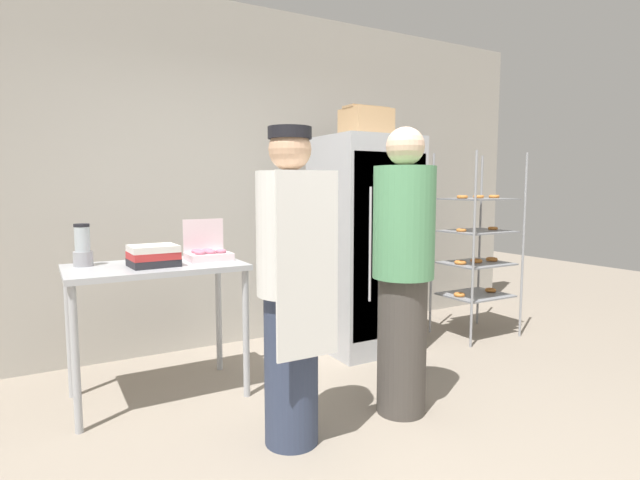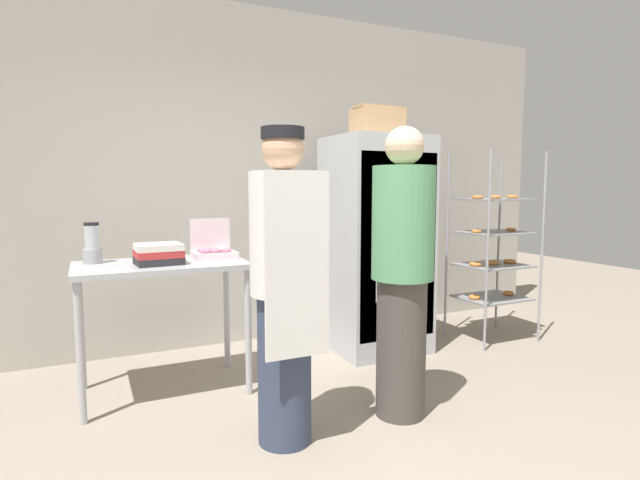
{
  "view_description": "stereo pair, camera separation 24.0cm",
  "coord_description": "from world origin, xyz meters",
  "px_view_note": "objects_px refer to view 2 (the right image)",
  "views": [
    {
      "loc": [
        -1.6,
        -1.98,
        1.39
      ],
      "look_at": [
        -0.08,
        0.7,
        1.06
      ],
      "focal_mm": 28.0,
      "sensor_mm": 36.0,
      "label": 1
    },
    {
      "loc": [
        -1.39,
        -2.09,
        1.39
      ],
      "look_at": [
        -0.08,
        0.7,
        1.06
      ],
      "focal_mm": 28.0,
      "sensor_mm": 36.0,
      "label": 2
    }
  ],
  "objects_px": {
    "baking_rack": "(493,249)",
    "person_customer": "(402,271)",
    "donut_box": "(214,252)",
    "blender_pitcher": "(92,245)",
    "binder_stack": "(159,254)",
    "refrigerator": "(376,245)",
    "person_baker": "(284,283)",
    "cardboard_storage_box": "(377,122)"
  },
  "relations": [
    {
      "from": "donut_box",
      "to": "refrigerator",
      "type": "bearing_deg",
      "value": 5.88
    },
    {
      "from": "donut_box",
      "to": "binder_stack",
      "type": "height_order",
      "value": "donut_box"
    },
    {
      "from": "donut_box",
      "to": "cardboard_storage_box",
      "type": "xyz_separation_m",
      "value": [
        1.42,
        0.16,
        0.99
      ]
    },
    {
      "from": "refrigerator",
      "to": "binder_stack",
      "type": "xyz_separation_m",
      "value": [
        -1.8,
        -0.24,
        0.05
      ]
    },
    {
      "from": "baking_rack",
      "to": "binder_stack",
      "type": "xyz_separation_m",
      "value": [
        -2.92,
        -0.03,
        0.12
      ]
    },
    {
      "from": "person_customer",
      "to": "refrigerator",
      "type": "bearing_deg",
      "value": 65.55
    },
    {
      "from": "blender_pitcher",
      "to": "person_customer",
      "type": "height_order",
      "value": "person_customer"
    },
    {
      "from": "donut_box",
      "to": "cardboard_storage_box",
      "type": "distance_m",
      "value": 1.74
    },
    {
      "from": "refrigerator",
      "to": "person_baker",
      "type": "height_order",
      "value": "refrigerator"
    },
    {
      "from": "refrigerator",
      "to": "person_baker",
      "type": "distance_m",
      "value": 1.73
    },
    {
      "from": "donut_box",
      "to": "person_customer",
      "type": "bearing_deg",
      "value": -48.49
    },
    {
      "from": "blender_pitcher",
      "to": "cardboard_storage_box",
      "type": "distance_m",
      "value": 2.38
    },
    {
      "from": "refrigerator",
      "to": "blender_pitcher",
      "type": "height_order",
      "value": "refrigerator"
    },
    {
      "from": "donut_box",
      "to": "person_customer",
      "type": "relative_size",
      "value": 0.17
    },
    {
      "from": "cardboard_storage_box",
      "to": "person_baker",
      "type": "xyz_separation_m",
      "value": [
        -1.29,
        -1.17,
        -1.04
      ]
    },
    {
      "from": "blender_pitcher",
      "to": "person_baker",
      "type": "xyz_separation_m",
      "value": [
        0.91,
        -1.14,
        -0.12
      ]
    },
    {
      "from": "baking_rack",
      "to": "person_customer",
      "type": "xyz_separation_m",
      "value": [
        -1.64,
        -0.95,
        0.06
      ]
    },
    {
      "from": "blender_pitcher",
      "to": "binder_stack",
      "type": "height_order",
      "value": "blender_pitcher"
    },
    {
      "from": "blender_pitcher",
      "to": "person_baker",
      "type": "distance_m",
      "value": 1.46
    },
    {
      "from": "refrigerator",
      "to": "baking_rack",
      "type": "height_order",
      "value": "refrigerator"
    },
    {
      "from": "blender_pitcher",
      "to": "cardboard_storage_box",
      "type": "relative_size",
      "value": 0.72
    },
    {
      "from": "donut_box",
      "to": "binder_stack",
      "type": "distance_m",
      "value": 0.4
    },
    {
      "from": "donut_box",
      "to": "blender_pitcher",
      "type": "height_order",
      "value": "donut_box"
    },
    {
      "from": "donut_box",
      "to": "cardboard_storage_box",
      "type": "relative_size",
      "value": 0.78
    },
    {
      "from": "donut_box",
      "to": "person_customer",
      "type": "xyz_separation_m",
      "value": [
        0.89,
        -1.01,
        -0.05
      ]
    },
    {
      "from": "donut_box",
      "to": "blender_pitcher",
      "type": "bearing_deg",
      "value": 170.69
    },
    {
      "from": "cardboard_storage_box",
      "to": "person_customer",
      "type": "distance_m",
      "value": 1.65
    },
    {
      "from": "cardboard_storage_box",
      "to": "person_baker",
      "type": "bearing_deg",
      "value": -137.64
    },
    {
      "from": "baking_rack",
      "to": "blender_pitcher",
      "type": "bearing_deg",
      "value": 176.74
    },
    {
      "from": "blender_pitcher",
      "to": "person_customer",
      "type": "relative_size",
      "value": 0.16
    },
    {
      "from": "blender_pitcher",
      "to": "donut_box",
      "type": "bearing_deg",
      "value": -9.31
    },
    {
      "from": "baking_rack",
      "to": "cardboard_storage_box",
      "type": "relative_size",
      "value": 4.51
    },
    {
      "from": "person_baker",
      "to": "donut_box",
      "type": "bearing_deg",
      "value": 97.74
    },
    {
      "from": "cardboard_storage_box",
      "to": "person_customer",
      "type": "height_order",
      "value": "cardboard_storage_box"
    },
    {
      "from": "cardboard_storage_box",
      "to": "refrigerator",
      "type": "bearing_deg",
      "value": -117.09
    },
    {
      "from": "donut_box",
      "to": "blender_pitcher",
      "type": "relative_size",
      "value": 1.08
    },
    {
      "from": "refrigerator",
      "to": "person_customer",
      "type": "height_order",
      "value": "refrigerator"
    },
    {
      "from": "blender_pitcher",
      "to": "binder_stack",
      "type": "bearing_deg",
      "value": -29.83
    },
    {
      "from": "cardboard_storage_box",
      "to": "blender_pitcher",
      "type": "bearing_deg",
      "value": -179.06
    },
    {
      "from": "binder_stack",
      "to": "cardboard_storage_box",
      "type": "bearing_deg",
      "value": 8.14
    },
    {
      "from": "baking_rack",
      "to": "binder_stack",
      "type": "bearing_deg",
      "value": -179.33
    },
    {
      "from": "refrigerator",
      "to": "baking_rack",
      "type": "xyz_separation_m",
      "value": [
        1.12,
        -0.21,
        -0.07
      ]
    }
  ]
}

